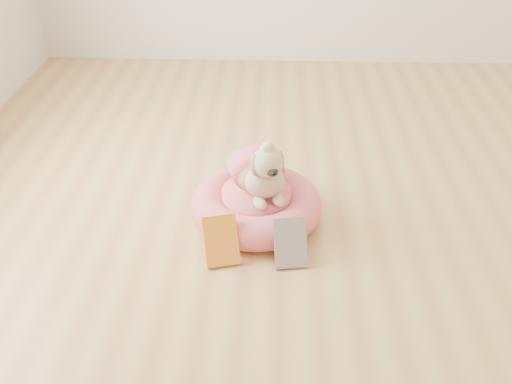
{
  "coord_description": "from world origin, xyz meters",
  "views": [
    {
      "loc": [
        -0.31,
        -1.76,
        1.5
      ],
      "look_at": [
        -0.38,
        0.24,
        0.17
      ],
      "focal_mm": 40.0,
      "sensor_mm": 36.0,
      "label": 1
    }
  ],
  "objects_px": {
    "pet_bed": "(256,205)",
    "dog": "(259,160)",
    "book_white": "(290,243)",
    "book_yellow": "(221,240)"
  },
  "relations": [
    {
      "from": "book_white",
      "to": "book_yellow",
      "type": "bearing_deg",
      "value": 172.13
    },
    {
      "from": "dog",
      "to": "book_yellow",
      "type": "bearing_deg",
      "value": -135.09
    },
    {
      "from": "pet_bed",
      "to": "book_white",
      "type": "distance_m",
      "value": 0.32
    },
    {
      "from": "dog",
      "to": "book_white",
      "type": "xyz_separation_m",
      "value": [
        0.13,
        -0.3,
        -0.2
      ]
    },
    {
      "from": "pet_bed",
      "to": "dog",
      "type": "bearing_deg",
      "value": 55.69
    },
    {
      "from": "dog",
      "to": "book_yellow",
      "type": "height_order",
      "value": "dog"
    },
    {
      "from": "pet_bed",
      "to": "book_white",
      "type": "bearing_deg",
      "value": -62.75
    },
    {
      "from": "pet_bed",
      "to": "dog",
      "type": "relative_size",
      "value": 1.44
    },
    {
      "from": "pet_bed",
      "to": "dog",
      "type": "distance_m",
      "value": 0.22
    },
    {
      "from": "pet_bed",
      "to": "book_white",
      "type": "xyz_separation_m",
      "value": [
        0.14,
        -0.28,
        0.02
      ]
    }
  ]
}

